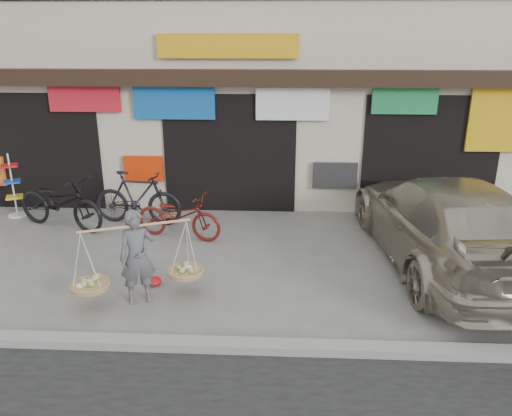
{
  "coord_description": "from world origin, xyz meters",
  "views": [
    {
      "loc": [
        1.15,
        -7.58,
        3.95
      ],
      "look_at": [
        0.73,
        0.9,
        0.97
      ],
      "focal_mm": 35.0,
      "sensor_mm": 36.0,
      "label": 1
    }
  ],
  "objects_px": {
    "bike_1": "(138,198)",
    "bike_2": "(179,216)",
    "bike_0": "(60,202)",
    "suv": "(445,221)",
    "display_rack": "(14,191)",
    "street_vendor": "(138,261)"
  },
  "relations": [
    {
      "from": "suv",
      "to": "display_rack",
      "type": "bearing_deg",
      "value": -17.68
    },
    {
      "from": "street_vendor",
      "to": "suv",
      "type": "relative_size",
      "value": 0.34
    },
    {
      "from": "bike_0",
      "to": "suv",
      "type": "bearing_deg",
      "value": -79.56
    },
    {
      "from": "bike_0",
      "to": "suv",
      "type": "height_order",
      "value": "suv"
    },
    {
      "from": "suv",
      "to": "bike_2",
      "type": "bearing_deg",
      "value": -15.28
    },
    {
      "from": "bike_0",
      "to": "bike_2",
      "type": "bearing_deg",
      "value": -79.03
    },
    {
      "from": "street_vendor",
      "to": "bike_1",
      "type": "relative_size",
      "value": 0.97
    },
    {
      "from": "bike_1",
      "to": "bike_2",
      "type": "distance_m",
      "value": 1.3
    },
    {
      "from": "street_vendor",
      "to": "suv",
      "type": "height_order",
      "value": "suv"
    },
    {
      "from": "display_rack",
      "to": "street_vendor",
      "type": "bearing_deg",
      "value": -43.49
    },
    {
      "from": "display_rack",
      "to": "bike_1",
      "type": "bearing_deg",
      "value": -6.62
    },
    {
      "from": "street_vendor",
      "to": "bike_0",
      "type": "relative_size",
      "value": 0.87
    },
    {
      "from": "street_vendor",
      "to": "display_rack",
      "type": "relative_size",
      "value": 1.3
    },
    {
      "from": "bike_2",
      "to": "display_rack",
      "type": "relative_size",
      "value": 1.24
    },
    {
      "from": "bike_0",
      "to": "suv",
      "type": "xyz_separation_m",
      "value": [
        7.59,
        -1.32,
        0.22
      ]
    },
    {
      "from": "street_vendor",
      "to": "suv",
      "type": "xyz_separation_m",
      "value": [
        5.09,
        1.66,
        0.12
      ]
    },
    {
      "from": "street_vendor",
      "to": "display_rack",
      "type": "xyz_separation_m",
      "value": [
        -3.86,
        3.66,
        -0.09
      ]
    },
    {
      "from": "street_vendor",
      "to": "suv",
      "type": "distance_m",
      "value": 5.35
    },
    {
      "from": "bike_1",
      "to": "bike_2",
      "type": "relative_size",
      "value": 1.08
    },
    {
      "from": "bike_1",
      "to": "display_rack",
      "type": "height_order",
      "value": "display_rack"
    },
    {
      "from": "bike_1",
      "to": "suv",
      "type": "height_order",
      "value": "suv"
    },
    {
      "from": "bike_2",
      "to": "street_vendor",
      "type": "bearing_deg",
      "value": -167.77
    }
  ]
}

